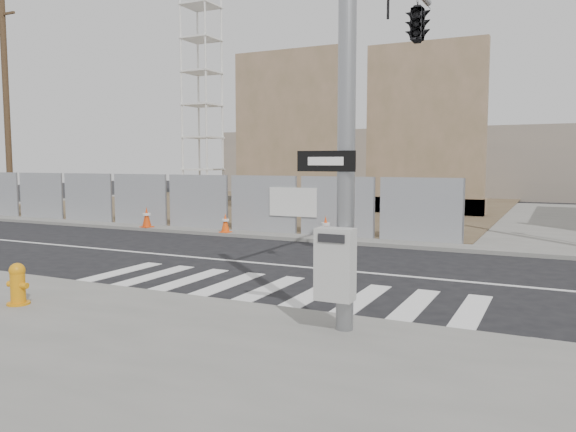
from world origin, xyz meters
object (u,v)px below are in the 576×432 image
at_px(signal_pole, 398,44).
at_px(traffic_cone_d, 326,228).
at_px(crane_tower, 202,57).
at_px(traffic_cone_a, 51,211).
at_px(traffic_cone_c, 225,223).
at_px(fire_hydrant, 18,284).
at_px(traffic_cone_b, 147,217).

xyz_separation_m(signal_pole, traffic_cone_d, (-3.97, 6.27, -4.30)).
bearing_deg(crane_tower, traffic_cone_a, -90.15).
bearing_deg(traffic_cone_c, traffic_cone_a, 174.20).
distance_m(fire_hydrant, traffic_cone_b, 11.62).
relative_size(signal_pole, traffic_cone_c, 10.34).
bearing_deg(traffic_cone_b, crane_tower, 115.82).
height_order(signal_pole, crane_tower, crane_tower).
distance_m(traffic_cone_b, traffic_cone_c, 3.52).
bearing_deg(crane_tower, signal_pole, -47.43).
distance_m(signal_pole, traffic_cone_b, 13.62).
xyz_separation_m(fire_hydrant, traffic_cone_c, (-2.15, 10.14, -0.03)).
bearing_deg(traffic_cone_b, traffic_cone_a, 170.96).
height_order(signal_pole, traffic_cone_a, signal_pole).
height_order(traffic_cone_b, traffic_cone_c, traffic_cone_b).
distance_m(traffic_cone_b, traffic_cone_d, 7.34).
distance_m(crane_tower, traffic_cone_d, 20.47).
bearing_deg(traffic_cone_d, fire_hydrant, -99.36).
height_order(traffic_cone_a, traffic_cone_d, traffic_cone_d).
xyz_separation_m(signal_pole, traffic_cone_b, (-11.31, 6.27, -4.28)).
distance_m(traffic_cone_a, traffic_cone_c, 9.79).
relative_size(traffic_cone_b, traffic_cone_c, 1.14).
height_order(signal_pole, traffic_cone_c, signal_pole).
relative_size(traffic_cone_a, traffic_cone_c, 0.93).
relative_size(fire_hydrant, traffic_cone_b, 0.95).
bearing_deg(traffic_cone_c, crane_tower, 127.22).
distance_m(crane_tower, traffic_cone_b, 16.56).
relative_size(crane_tower, traffic_cone_b, 23.46).
bearing_deg(fire_hydrant, traffic_cone_c, 90.20).
bearing_deg(traffic_cone_c, traffic_cone_d, 0.00).
bearing_deg(fire_hydrant, traffic_cone_b, 107.46).
distance_m(crane_tower, traffic_cone_a, 14.59).
bearing_deg(traffic_cone_a, traffic_cone_c, -5.80).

